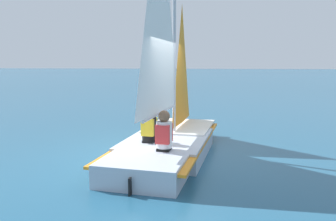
{
  "coord_description": "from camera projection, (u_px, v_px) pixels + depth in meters",
  "views": [
    {
      "loc": [
        1.26,
        -7.0,
        2.02
      ],
      "look_at": [
        0.0,
        0.0,
        1.0
      ],
      "focal_mm": 35.0,
      "sensor_mm": 36.0,
      "label": 1
    }
  ],
  "objects": [
    {
      "name": "sailor_crew",
      "position": [
        164.0,
        139.0,
        6.15
      ],
      "size": [
        0.32,
        0.36,
        1.16
      ],
      "rotation": [
        0.0,
        0.0,
        1.5
      ],
      "color": "black",
      "rests_on": "ground_plane"
    },
    {
      "name": "sailor_helm",
      "position": [
        149.0,
        131.0,
        6.81
      ],
      "size": [
        0.32,
        0.36,
        1.16
      ],
      "rotation": [
        0.0,
        0.0,
        1.5
      ],
      "color": "black",
      "rests_on": "ground_plane"
    },
    {
      "name": "ground_plane",
      "position": [
        168.0,
        155.0,
        7.33
      ],
      "size": [
        260.0,
        260.0,
        0.0
      ],
      "primitive_type": "plane",
      "color": "#235675"
    },
    {
      "name": "sailboat_main",
      "position": [
        168.0,
        123.0,
        7.19
      ],
      "size": [
        2.03,
        4.74,
        5.6
      ],
      "rotation": [
        0.0,
        0.0,
        1.5
      ],
      "color": "#B2BCCC",
      "rests_on": "ground_plane"
    }
  ]
}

